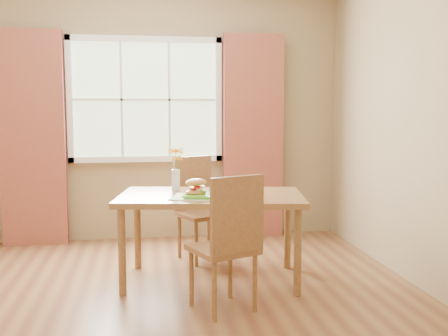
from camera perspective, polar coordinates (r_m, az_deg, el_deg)
name	(u,v)px	position (r m, az deg, el deg)	size (l,w,h in m)	color
room	(147,117)	(3.78, -8.33, 5.52)	(4.24, 3.84, 2.74)	brown
window	(146,100)	(5.65, -8.53, 7.36)	(1.62, 0.06, 1.32)	#A0BC8E
curtain_left	(32,139)	(5.68, -20.15, 2.99)	(0.65, 0.08, 2.20)	maroon
curtain_right	(253,137)	(5.70, 3.21, 3.39)	(0.65, 0.08, 2.20)	maroon
dining_table	(211,203)	(4.25, -1.41, -3.87)	(1.59, 1.06, 0.72)	olive
chair_near	(229,238)	(3.61, 0.54, -7.61)	(0.53, 0.53, 0.97)	brown
chair_far	(198,203)	(4.95, -2.83, -3.80)	(0.52, 0.52, 0.96)	brown
placemat	(201,197)	(4.10, -2.51, -3.18)	(0.45, 0.33, 0.01)	#E9F2CD
plate	(202,196)	(4.09, -2.38, -3.06)	(0.27, 0.27, 0.01)	#57C130
croissant_sandwich	(196,187)	(4.08, -3.05, -2.09)	(0.20, 0.16, 0.13)	#D68449
water_glass	(239,189)	(4.14, 1.67, -2.32)	(0.08, 0.08, 0.12)	silver
flower_vase	(176,165)	(4.43, -5.26, 0.35)	(0.15, 0.15, 0.37)	silver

